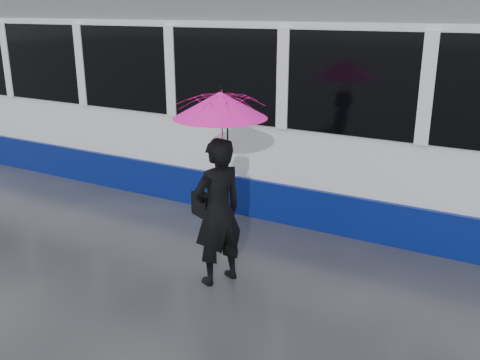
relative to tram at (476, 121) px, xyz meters
The scene contains 6 objects.
ground 3.90m from the tram, 135.10° to the right, with size 90.00×90.00×0.00m, color #27272B.
rails 2.99m from the tram, behind, with size 34.00×1.51×0.02m.
tram is the anchor object (origin of this frame).
woman 4.11m from the tram, 125.22° to the right, with size 0.65×0.43×1.79m, color black.
umbrella 4.02m from the tram, 124.64° to the right, with size 1.39×1.39×1.21m.
handbag 4.21m from the tram, 127.86° to the right, with size 0.35×0.26×0.46m.
Camera 1 is at (3.32, -5.75, 3.18)m, focal length 40.00 mm.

